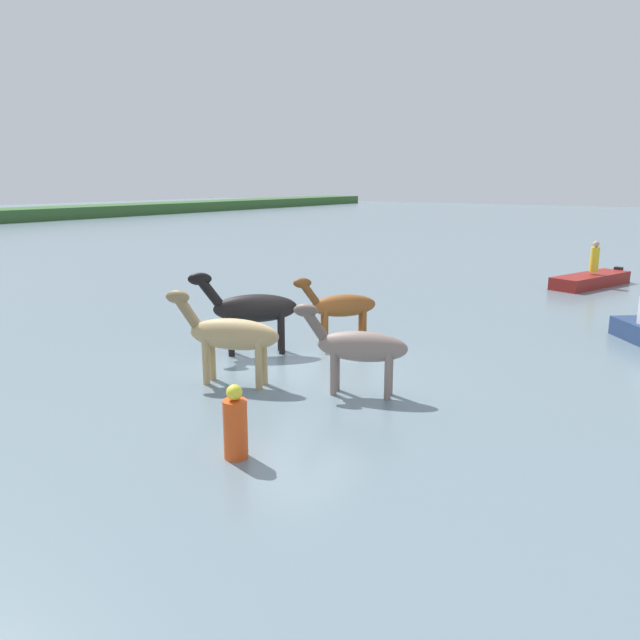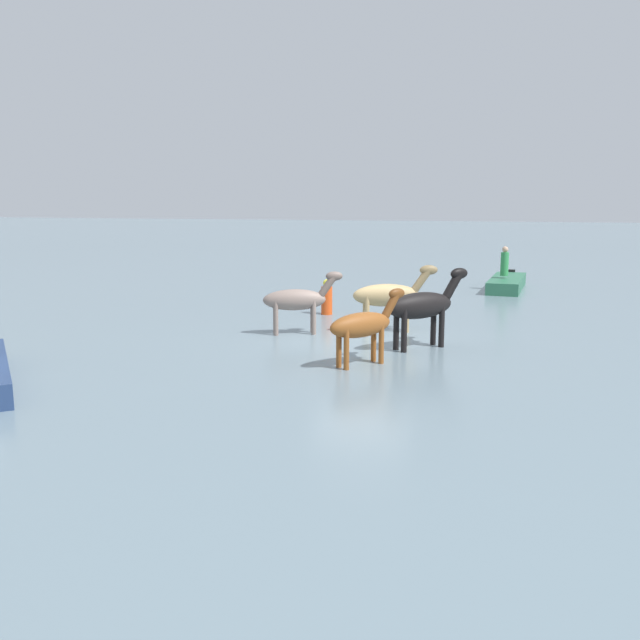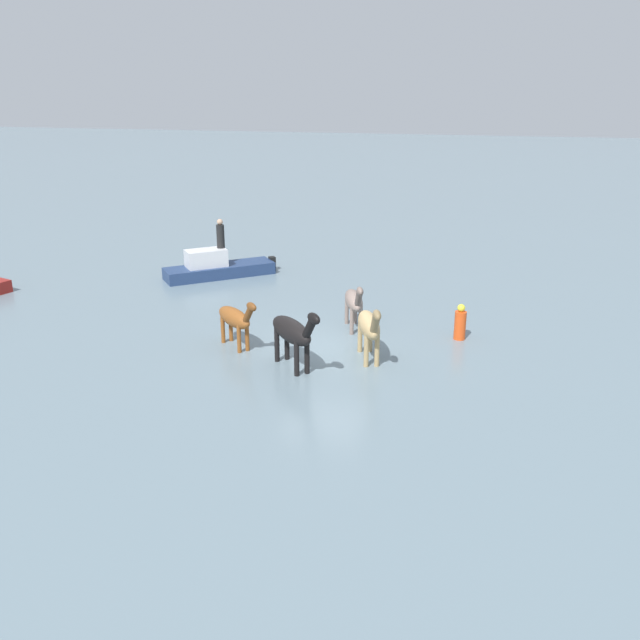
{
  "view_description": "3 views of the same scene",
  "coord_description": "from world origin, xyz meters",
  "px_view_note": "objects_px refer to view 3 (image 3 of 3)",
  "views": [
    {
      "loc": [
        -10.02,
        -7.8,
        4.05
      ],
      "look_at": [
        0.46,
        -0.35,
        1.08
      ],
      "focal_mm": 34.28,
      "sensor_mm": 36.0,
      "label": 1
    },
    {
      "loc": [
        17.74,
        3.35,
        3.78
      ],
      "look_at": [
        0.75,
        -0.96,
        0.65
      ],
      "focal_mm": 39.1,
      "sensor_mm": 36.0,
      "label": 2
    },
    {
      "loc": [
        -4.73,
        18.53,
        7.58
      ],
      "look_at": [
        0.16,
        -0.21,
        0.84
      ],
      "focal_mm": 38.42,
      "sensor_mm": 36.0,
      "label": 3
    }
  ],
  "objects_px": {
    "boat_skiff_near": "(217,269)",
    "buoy_channel_marker": "(460,324)",
    "horse_pinto_flank": "(293,332)",
    "person_spotter_bow": "(220,235)",
    "horse_gray_outer": "(369,326)",
    "horse_dun_straggler": "(235,318)",
    "horse_lead": "(354,301)"
  },
  "relations": [
    {
      "from": "horse_pinto_flank",
      "to": "person_spotter_bow",
      "type": "height_order",
      "value": "person_spotter_bow"
    },
    {
      "from": "horse_lead",
      "to": "buoy_channel_marker",
      "type": "height_order",
      "value": "horse_lead"
    },
    {
      "from": "horse_lead",
      "to": "horse_gray_outer",
      "type": "height_order",
      "value": "horse_gray_outer"
    },
    {
      "from": "buoy_channel_marker",
      "to": "horse_pinto_flank",
      "type": "bearing_deg",
      "value": 39.02
    },
    {
      "from": "horse_gray_outer",
      "to": "buoy_channel_marker",
      "type": "distance_m",
      "value": 3.45
    },
    {
      "from": "horse_lead",
      "to": "horse_dun_straggler",
      "type": "relative_size",
      "value": 1.17
    },
    {
      "from": "horse_pinto_flank",
      "to": "person_spotter_bow",
      "type": "xyz_separation_m",
      "value": [
        5.65,
        -8.56,
        0.65
      ]
    },
    {
      "from": "horse_dun_straggler",
      "to": "horse_gray_outer",
      "type": "bearing_deg",
      "value": 40.31
    },
    {
      "from": "horse_dun_straggler",
      "to": "buoy_channel_marker",
      "type": "xyz_separation_m",
      "value": [
        -6.48,
        -2.42,
        -0.41
      ]
    },
    {
      "from": "boat_skiff_near",
      "to": "horse_dun_straggler",
      "type": "bearing_deg",
      "value": 76.4
    },
    {
      "from": "boat_skiff_near",
      "to": "buoy_channel_marker",
      "type": "xyz_separation_m",
      "value": [
        -10.14,
        4.85,
        0.2
      ]
    },
    {
      "from": "horse_gray_outer",
      "to": "boat_skiff_near",
      "type": "relative_size",
      "value": 0.56
    },
    {
      "from": "horse_pinto_flank",
      "to": "horse_dun_straggler",
      "type": "xyz_separation_m",
      "value": [
        2.13,
        -1.1,
        -0.16
      ]
    },
    {
      "from": "horse_dun_straggler",
      "to": "horse_pinto_flank",
      "type": "bearing_deg",
      "value": 12.49
    },
    {
      "from": "boat_skiff_near",
      "to": "horse_gray_outer",
      "type": "bearing_deg",
      "value": 96.48
    },
    {
      "from": "boat_skiff_near",
      "to": "buoy_channel_marker",
      "type": "height_order",
      "value": "boat_skiff_near"
    },
    {
      "from": "horse_gray_outer",
      "to": "horse_dun_straggler",
      "type": "xyz_separation_m",
      "value": [
        4.05,
        0.03,
        -0.11
      ]
    },
    {
      "from": "horse_lead",
      "to": "horse_dun_straggler",
      "type": "distance_m",
      "value": 3.95
    },
    {
      "from": "horse_dun_straggler",
      "to": "person_spotter_bow",
      "type": "bearing_deg",
      "value": 155.17
    },
    {
      "from": "horse_gray_outer",
      "to": "horse_dun_straggler",
      "type": "distance_m",
      "value": 4.05
    },
    {
      "from": "horse_lead",
      "to": "person_spotter_bow",
      "type": "height_order",
      "value": "person_spotter_bow"
    },
    {
      "from": "person_spotter_bow",
      "to": "horse_pinto_flank",
      "type": "bearing_deg",
      "value": 123.43
    },
    {
      "from": "horse_lead",
      "to": "buoy_channel_marker",
      "type": "distance_m",
      "value": 3.4
    },
    {
      "from": "horse_pinto_flank",
      "to": "person_spotter_bow",
      "type": "relative_size",
      "value": 1.74
    },
    {
      "from": "horse_pinto_flank",
      "to": "horse_lead",
      "type": "bearing_deg",
      "value": 119.74
    },
    {
      "from": "horse_pinto_flank",
      "to": "boat_skiff_near",
      "type": "height_order",
      "value": "horse_pinto_flank"
    },
    {
      "from": "horse_dun_straggler",
      "to": "buoy_channel_marker",
      "type": "relative_size",
      "value": 1.64
    },
    {
      "from": "person_spotter_bow",
      "to": "buoy_channel_marker",
      "type": "xyz_separation_m",
      "value": [
        -10.0,
        5.03,
        -1.22
      ]
    },
    {
      "from": "horse_pinto_flank",
      "to": "boat_skiff_near",
      "type": "relative_size",
      "value": 0.49
    },
    {
      "from": "horse_pinto_flank",
      "to": "horse_dun_straggler",
      "type": "distance_m",
      "value": 2.4
    },
    {
      "from": "person_spotter_bow",
      "to": "horse_gray_outer",
      "type": "bearing_deg",
      "value": 135.56
    },
    {
      "from": "horse_pinto_flank",
      "to": "person_spotter_bow",
      "type": "bearing_deg",
      "value": 168.6
    }
  ]
}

